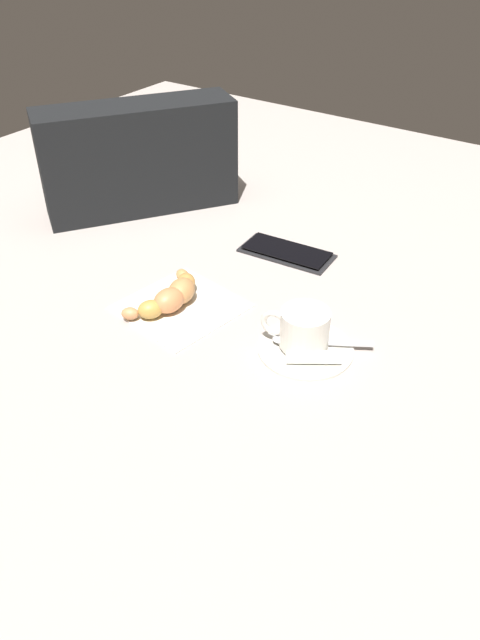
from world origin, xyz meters
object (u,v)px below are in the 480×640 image
napkin (181,306)px  croissant (172,295)px  teaspoon (306,341)px  sugar_packet (314,357)px  cell_phone (287,252)px  saucer (305,348)px  espresso_cup (302,330)px  laptop_bag (139,158)px

napkin → croissant: size_ratio=1.03×
teaspoon → sugar_packet: 0.03m
napkin → cell_phone: (0.05, 0.22, 0.00)m
saucer → teaspoon: 0.01m
espresso_cup → laptop_bag: 0.51m
teaspoon → croissant: size_ratio=0.82×
teaspoon → sugar_packet: bearing=-44.2°
espresso_cup → sugar_packet: 0.04m
sugar_packet → napkin: size_ratio=0.46×
croissant → cell_phone: (0.06, 0.23, -0.02)m
sugar_packet → napkin: (-0.22, 0.00, -0.01)m
saucer → cell_phone: bearing=126.8°
croissant → cell_phone: size_ratio=0.94×
espresso_cup → sugar_packet: (0.03, -0.01, -0.02)m
cell_phone → sugar_packet: bearing=-51.7°
cell_phone → saucer: bearing=-53.2°
saucer → espresso_cup: size_ratio=1.42×
saucer → cell_phone: (-0.15, 0.21, -0.00)m
espresso_cup → napkin: 0.20m
napkin → espresso_cup: bearing=3.6°
espresso_cup → laptop_bag: laptop_bag is taller
napkin → cell_phone: cell_phone is taller
saucer → laptop_bag: laptop_bag is taller
espresso_cup → napkin: size_ratio=0.59×
napkin → laptop_bag: size_ratio=0.44×
cell_phone → croissant: bearing=-104.3°
saucer → napkin: saucer is taller
croissant → laptop_bag: laptop_bag is taller
saucer → napkin: size_ratio=0.83×
teaspoon → napkin: 0.20m
teaspoon → saucer: bearing=-68.3°
espresso_cup → cell_phone: 0.26m
sugar_packet → croissant: 0.23m
croissant → espresso_cup: bearing=5.0°
espresso_cup → laptop_bag: size_ratio=0.26×
teaspoon → croissant: (-0.21, -0.03, 0.01)m
napkin → croissant: bearing=-153.6°
sugar_packet → cell_phone: bearing=93.8°
espresso_cup → napkin: bearing=-176.4°
sugar_packet → laptop_bag: laptop_bag is taller
cell_phone → laptop_bag: (-0.32, -0.00, 0.09)m
saucer → croissant: bearing=-174.3°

